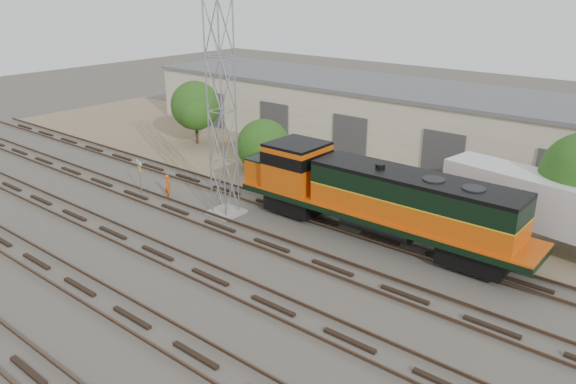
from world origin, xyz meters
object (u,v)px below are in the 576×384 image
Objects in this scene: signal_tower at (222,115)px; semi_trailer at (568,210)px; locomotive at (373,196)px; worker at (168,186)px.

semi_trailer is (17.42, 7.28, -3.70)m from signal_tower.
locomotive is 11.06× the size of worker.
semi_trailer is at bearing 27.05° from locomotive.
worker is (-13.58, -3.26, -1.62)m from locomotive.
signal_tower reaches higher than semi_trailer.
semi_trailer reaches higher than worker.
signal_tower is 19.24m from semi_trailer.
locomotive is 9.85m from signal_tower.
locomotive is 1.39× the size of signal_tower.
semi_trailer is (22.33, 7.73, 1.67)m from worker.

